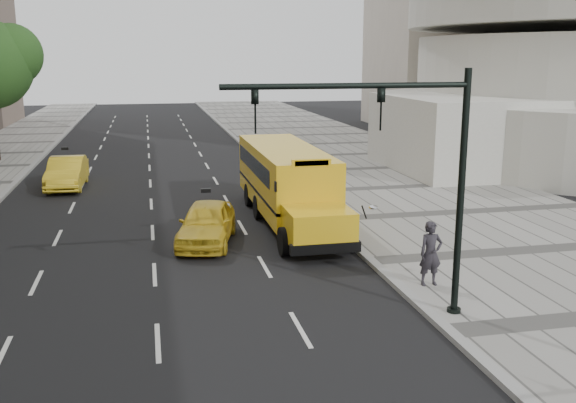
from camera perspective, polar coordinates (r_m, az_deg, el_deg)
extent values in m
plane|color=black|center=(25.41, -9.69, -2.60)|extent=(140.00, 140.00, 0.00)
cube|color=gray|center=(28.51, 15.15, -1.02)|extent=(12.00, 140.00, 0.15)
cube|color=gray|center=(26.32, 3.46, -1.73)|extent=(0.30, 140.00, 0.15)
cube|color=silver|center=(39.17, 15.16, 5.82)|extent=(8.00, 10.00, 4.40)
sphere|color=#1E4316|center=(44.65, -23.38, 11.90)|extent=(3.86, 3.86, 3.86)
cube|color=yellow|center=(26.76, -0.30, 2.27)|extent=(2.50, 9.00, 2.45)
cube|color=yellow|center=(21.68, 2.74, -2.10)|extent=(2.20, 2.00, 1.10)
cube|color=black|center=(21.02, 3.35, -4.15)|extent=(2.38, 0.25, 0.35)
cube|color=black|center=(26.86, -0.30, 1.17)|extent=(2.52, 9.00, 0.12)
cube|color=black|center=(22.42, 2.07, 1.43)|extent=(2.05, 0.10, 0.90)
cube|color=black|center=(27.16, -0.52, 3.44)|extent=(2.52, 7.50, 0.70)
cube|color=yellow|center=(22.27, 2.09, 3.44)|extent=(1.40, 0.12, 0.28)
ellipsoid|color=silver|center=(20.65, 7.85, -0.68)|extent=(0.32, 0.32, 0.14)
cylinder|color=black|center=(20.81, 7.01, -1.11)|extent=(0.36, 0.47, 0.58)
cylinder|color=black|center=(21.87, -0.35, -3.58)|extent=(0.30, 1.00, 1.00)
cylinder|color=black|center=(22.43, 5.32, -3.22)|extent=(0.30, 1.00, 1.00)
cylinder|color=black|center=(26.81, -2.66, -0.51)|extent=(0.30, 1.00, 1.00)
cylinder|color=black|center=(27.27, 2.02, -0.28)|extent=(0.30, 1.00, 1.00)
cylinder|color=black|center=(29.22, -3.49, 0.60)|extent=(0.30, 1.00, 1.00)
cylinder|color=black|center=(29.64, 0.83, 0.79)|extent=(0.30, 1.00, 1.00)
imported|color=gold|center=(23.42, -7.24, -1.91)|extent=(2.82, 4.77, 1.52)
imported|color=gold|center=(34.97, -19.06, 2.43)|extent=(1.80, 4.86, 1.59)
imported|color=#2A272D|center=(19.03, 12.57, -4.53)|extent=(0.70, 0.46, 1.90)
cylinder|color=black|center=(16.64, 15.10, 0.31)|extent=(0.18, 0.18, 6.40)
cylinder|color=black|center=(17.54, 14.51, -9.54)|extent=(0.36, 0.36, 0.25)
cylinder|color=black|center=(15.12, 5.41, 10.20)|extent=(6.00, 0.14, 0.14)
imported|color=black|center=(15.42, 8.23, 8.13)|extent=(0.16, 0.20, 1.00)
imported|color=black|center=(14.64, -2.95, 8.00)|extent=(0.16, 0.20, 1.00)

